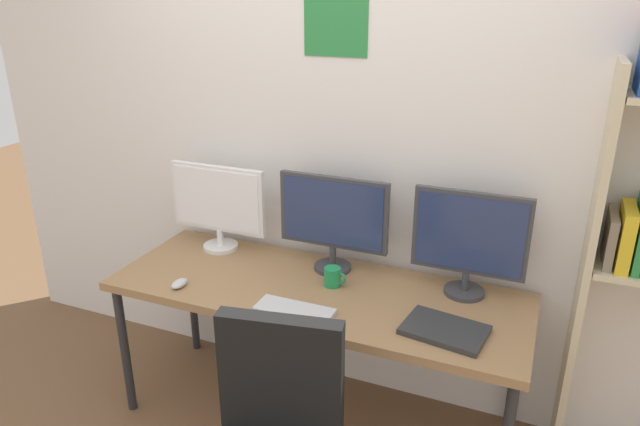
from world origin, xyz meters
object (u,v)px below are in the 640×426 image
object	(u,v)px
monitor_left	(218,204)
keyboard_main	(294,310)
monitor_center	(333,218)
monitor_right	(469,239)
coffee_mug	(333,277)
desk	(316,299)
computer_mouse	(179,283)
laptop_closed	(445,330)

from	to	relation	value
monitor_left	keyboard_main	bearing A→B (deg)	-34.96
monitor_center	monitor_right	distance (m)	0.63
monitor_right	coffee_mug	distance (m)	0.63
desk	keyboard_main	size ratio (longest dim) A/B	5.68
computer_mouse	coffee_mug	size ratio (longest dim) A/B	0.91
monitor_center	keyboard_main	size ratio (longest dim) A/B	1.60
monitor_right	monitor_left	bearing A→B (deg)	-180.00
desk	coffee_mug	bearing A→B (deg)	39.44
desk	computer_mouse	world-z (taller)	computer_mouse
monitor_left	keyboard_main	xyz separation A→B (m)	(0.63, -0.44, -0.24)
computer_mouse	coffee_mug	distance (m)	0.70
computer_mouse	monitor_right	bearing A→B (deg)	19.88
desk	computer_mouse	distance (m)	0.63
monitor_center	computer_mouse	bearing A→B (deg)	-142.98
monitor_left	laptop_closed	bearing A→B (deg)	-15.73
monitor_right	laptop_closed	bearing A→B (deg)	-92.89
monitor_center	computer_mouse	xyz separation A→B (m)	(-0.58, -0.44, -0.25)
monitor_right	computer_mouse	world-z (taller)	monitor_right
monitor_left	laptop_closed	world-z (taller)	monitor_left
desk	laptop_closed	world-z (taller)	laptop_closed
monitor_right	coffee_mug	bearing A→B (deg)	-164.27
monitor_right	computer_mouse	distance (m)	1.32
desk	monitor_left	xyz separation A→B (m)	(-0.63, 0.21, 0.30)
computer_mouse	laptop_closed	xyz separation A→B (m)	(1.20, 0.09, -0.00)
monitor_right	computer_mouse	bearing A→B (deg)	-160.12
computer_mouse	laptop_closed	size ratio (longest dim) A/B	0.30
monitor_right	keyboard_main	xyz separation A→B (m)	(-0.63, -0.44, -0.25)
monitor_left	keyboard_main	world-z (taller)	monitor_left
monitor_left	laptop_closed	xyz separation A→B (m)	(1.25, -0.35, -0.24)
desk	keyboard_main	world-z (taller)	keyboard_main
monitor_left	laptop_closed	distance (m)	1.32
computer_mouse	monitor_left	bearing A→B (deg)	96.52
computer_mouse	laptop_closed	bearing A→B (deg)	4.20
keyboard_main	monitor_center	bearing A→B (deg)	90.00
monitor_center	desk	bearing A→B (deg)	-90.00
monitor_left	monitor_center	size ratio (longest dim) A/B	0.98
desk	monitor_center	size ratio (longest dim) A/B	3.56
monitor_left	coffee_mug	distance (m)	0.74
monitor_center	laptop_closed	bearing A→B (deg)	-29.74
keyboard_main	monitor_left	bearing A→B (deg)	145.04
coffee_mug	laptop_closed	bearing A→B (deg)	-19.10
keyboard_main	coffee_mug	size ratio (longest dim) A/B	3.16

